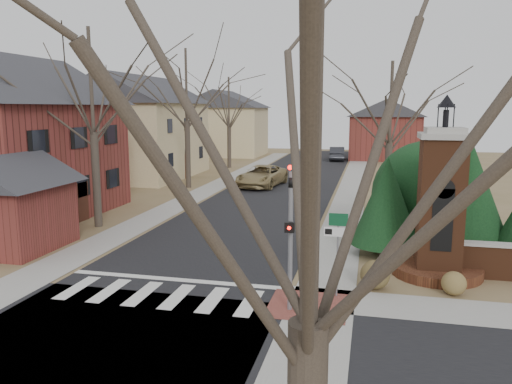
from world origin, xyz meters
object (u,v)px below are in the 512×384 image
(pickup_truck, at_px, (262,176))
(distant_car, at_px, (337,154))
(sign_post, at_px, (338,238))
(brick_gate_monument, at_px, (440,217))
(traffic_signal_pole, at_px, (290,227))

(pickup_truck, xyz_separation_m, distant_car, (4.29, 20.89, -0.02))
(sign_post, distance_m, brick_gate_monument, 4.55)
(traffic_signal_pole, height_order, distant_car, traffic_signal_pole)
(traffic_signal_pole, bearing_deg, sign_post, 47.57)
(brick_gate_monument, relative_size, distant_car, 1.36)
(sign_post, relative_size, distant_car, 0.58)
(traffic_signal_pole, bearing_deg, pickup_truck, 104.35)
(brick_gate_monument, height_order, distant_car, brick_gate_monument)
(brick_gate_monument, bearing_deg, sign_post, -138.58)
(sign_post, xyz_separation_m, distant_car, (-2.96, 42.75, -1.16))
(brick_gate_monument, bearing_deg, traffic_signal_pole, -136.76)
(sign_post, height_order, brick_gate_monument, brick_gate_monument)
(distant_car, bearing_deg, traffic_signal_pole, 87.74)
(sign_post, xyz_separation_m, pickup_truck, (-7.25, 21.85, -1.14))
(pickup_truck, bearing_deg, distant_car, 85.65)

